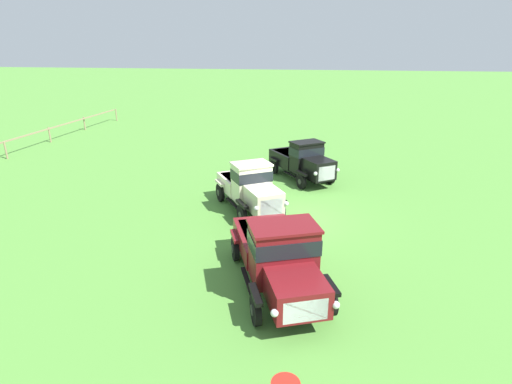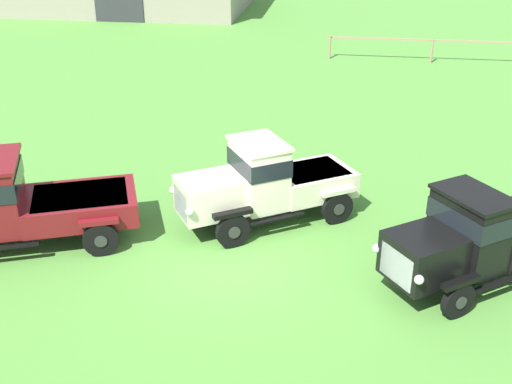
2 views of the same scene
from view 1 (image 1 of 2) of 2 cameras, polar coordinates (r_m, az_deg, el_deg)
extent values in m
plane|color=#518E38|center=(17.50, 5.39, -3.86)|extent=(240.00, 240.00, 0.00)
cylinder|color=#997F60|center=(31.44, -32.15, 5.08)|extent=(0.12, 0.12, 1.18)
cylinder|color=#997F60|center=(35.36, -27.39, 7.27)|extent=(0.12, 0.12, 1.18)
cylinder|color=#997F60|center=(39.44, -23.31, 9.00)|extent=(0.12, 0.12, 1.18)
cylinder|color=#997F60|center=(43.42, -19.34, 10.37)|extent=(0.12, 0.12, 1.18)
cube|color=#997F60|center=(35.23, -27.50, 8.00)|extent=(20.16, 0.08, 0.10)
cylinder|color=black|center=(11.68, 10.49, -14.96)|extent=(0.86, 0.48, 0.86)
cylinder|color=#2D2D2D|center=(11.71, 10.97, -14.87)|extent=(0.29, 0.14, 0.30)
cylinder|color=black|center=(11.15, -0.05, -16.47)|extent=(0.86, 0.48, 0.86)
cylinder|color=#2D2D2D|center=(11.13, -0.59, -16.54)|extent=(0.29, 0.14, 0.30)
cylinder|color=black|center=(14.51, 5.33, -7.26)|extent=(0.86, 0.48, 0.86)
cylinder|color=#2D2D2D|center=(14.54, 5.72, -7.22)|extent=(0.29, 0.14, 0.30)
cylinder|color=black|center=(14.08, -2.99, -8.08)|extent=(0.86, 0.48, 0.86)
cylinder|color=#2D2D2D|center=(14.07, -3.40, -8.12)|extent=(0.29, 0.14, 0.30)
cube|color=black|center=(12.71, 3.07, -11.01)|extent=(5.11, 2.93, 0.12)
cube|color=maroon|center=(10.87, 5.82, -14.08)|extent=(1.97, 1.94, 0.83)
cube|color=silver|center=(10.33, 7.08, -16.49)|extent=(0.48, 1.10, 0.62)
sphere|color=silver|center=(10.53, 11.35, -15.54)|extent=(0.20, 0.20, 0.20)
sphere|color=silver|center=(10.09, 2.66, -16.89)|extent=(0.20, 0.20, 0.20)
cube|color=black|center=(11.41, 10.65, -12.98)|extent=(0.99, 0.55, 0.12)
cube|color=black|center=(10.87, -0.05, -14.44)|extent=(0.99, 0.55, 0.12)
cube|color=maroon|center=(11.77, 3.89, -8.74)|extent=(1.81, 2.17, 1.67)
cube|color=black|center=(11.60, 3.94, -7.12)|extent=(1.87, 2.23, 0.47)
cube|color=maroon|center=(11.38, 4.00, -4.89)|extent=(1.95, 2.29, 0.08)
cube|color=black|center=(12.61, 8.27, -11.59)|extent=(1.62, 0.75, 0.05)
cube|color=black|center=(12.14, -1.19, -12.75)|extent=(1.62, 0.75, 0.05)
cube|color=maroon|center=(13.70, 1.64, -6.80)|extent=(3.25, 2.81, 0.62)
cube|color=black|center=(13.58, 1.65, -5.75)|extent=(2.74, 2.37, 0.06)
cube|color=maroon|center=(14.29, 5.39, -5.55)|extent=(0.95, 0.53, 0.12)
cube|color=maroon|center=(13.86, -3.02, -6.33)|extent=(0.95, 0.53, 0.12)
cylinder|color=black|center=(17.37, 3.41, -2.41)|extent=(0.83, 0.61, 0.88)
cylinder|color=#2D2D2D|center=(17.41, 3.70, -2.37)|extent=(0.28, 0.19, 0.31)
cylinder|color=black|center=(16.72, -2.00, -3.30)|extent=(0.83, 0.61, 0.88)
cylinder|color=#2D2D2D|center=(16.69, -2.31, -3.35)|extent=(0.28, 0.19, 0.31)
cylinder|color=black|center=(19.91, -0.34, 0.61)|extent=(0.83, 0.61, 0.88)
cylinder|color=#2D2D2D|center=(19.94, -0.09, 0.64)|extent=(0.28, 0.19, 0.31)
cylinder|color=black|center=(19.35, -5.14, -0.06)|extent=(0.83, 0.61, 0.88)
cylinder|color=#2D2D2D|center=(19.32, -5.41, -0.10)|extent=(0.28, 0.19, 0.31)
cube|color=black|center=(18.13, -0.91, -1.11)|extent=(4.19, 3.16, 0.12)
cube|color=beige|center=(16.59, 1.10, -1.16)|extent=(2.01, 1.89, 0.97)
cube|color=silver|center=(15.95, 2.21, -2.25)|extent=(0.57, 0.84, 0.72)
sphere|color=silver|center=(16.19, 4.34, -1.68)|extent=(0.20, 0.20, 0.20)
sphere|color=silver|center=(15.67, 0.05, -2.37)|extent=(0.20, 0.20, 0.20)
cube|color=black|center=(17.19, 3.44, -0.90)|extent=(0.96, 0.71, 0.12)
cube|color=black|center=(16.54, -2.02, -1.74)|extent=(0.96, 0.71, 0.12)
cube|color=beige|center=(17.64, -0.66, 1.32)|extent=(1.75, 1.89, 1.64)
cube|color=black|center=(17.52, -0.66, 2.46)|extent=(1.81, 1.94, 0.46)
cube|color=beige|center=(17.38, -0.67, 4.01)|extent=(1.88, 2.00, 0.08)
cube|color=black|center=(18.36, 1.70, -0.91)|extent=(1.37, 0.94, 0.05)
cube|color=black|center=(17.76, -3.34, -1.67)|extent=(1.37, 0.94, 0.05)
cube|color=beige|center=(19.18, -2.42, 1.34)|extent=(2.59, 2.46, 0.67)
cube|color=black|center=(19.08, -2.43, 2.20)|extent=(2.18, 2.07, 0.06)
cube|color=beige|center=(19.75, -0.35, 1.95)|extent=(0.92, 0.69, 0.12)
cube|color=beige|center=(19.18, -5.19, 1.31)|extent=(0.92, 0.69, 0.12)
cylinder|color=black|center=(22.10, 10.50, 2.15)|extent=(0.75, 0.61, 0.80)
cylinder|color=#2D2D2D|center=(22.15, 10.71, 2.18)|extent=(0.24, 0.19, 0.28)
cylinder|color=black|center=(21.10, 6.48, 1.50)|extent=(0.75, 0.61, 0.80)
cylinder|color=#2D2D2D|center=(21.05, 6.25, 1.47)|extent=(0.24, 0.19, 0.28)
cylinder|color=black|center=(24.46, 6.37, 4.11)|extent=(0.75, 0.61, 0.80)
cylinder|color=#2D2D2D|center=(24.51, 6.56, 4.14)|extent=(0.24, 0.19, 0.28)
cylinder|color=black|center=(23.56, 2.59, 3.60)|extent=(0.75, 0.61, 0.80)
cylinder|color=#2D2D2D|center=(23.52, 2.37, 3.57)|extent=(0.24, 0.19, 0.28)
cube|color=black|center=(22.69, 6.53, 3.05)|extent=(4.13, 3.38, 0.12)
cube|color=black|center=(21.22, 8.96, 3.30)|extent=(1.93, 1.89, 1.00)
cube|color=silver|center=(20.70, 10.04, 2.66)|extent=(0.64, 0.85, 0.75)
sphere|color=silver|center=(21.06, 11.59, 3.08)|extent=(0.20, 0.20, 0.20)
sphere|color=silver|center=(20.28, 8.50, 2.61)|extent=(0.20, 0.20, 0.20)
cube|color=black|center=(21.96, 10.57, 3.27)|extent=(0.86, 0.70, 0.12)
cube|color=black|center=(20.96, 6.53, 2.67)|extent=(0.86, 0.70, 0.12)
cube|color=black|center=(22.12, 7.19, 4.92)|extent=(1.76, 1.89, 1.62)
cube|color=black|center=(22.03, 7.23, 5.83)|extent=(1.81, 1.94, 0.45)
cube|color=black|center=(21.91, 7.28, 7.06)|extent=(1.88, 2.01, 0.08)
cube|color=black|center=(22.93, 8.84, 3.06)|extent=(1.22, 0.94, 0.05)
cube|color=black|center=(21.99, 4.98, 2.49)|extent=(1.22, 0.94, 0.05)
cube|color=black|center=(23.57, 4.97, 4.86)|extent=(2.84, 2.70, 0.76)
cube|color=black|center=(23.49, 4.99, 5.69)|extent=(2.39, 2.28, 0.06)
cube|color=black|center=(24.34, 6.41, 5.13)|extent=(0.83, 0.68, 0.12)
cube|color=black|center=(23.44, 2.61, 4.65)|extent=(0.83, 0.68, 0.12)
camera|label=2|loc=(21.98, 45.01, 17.51)|focal=45.00mm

